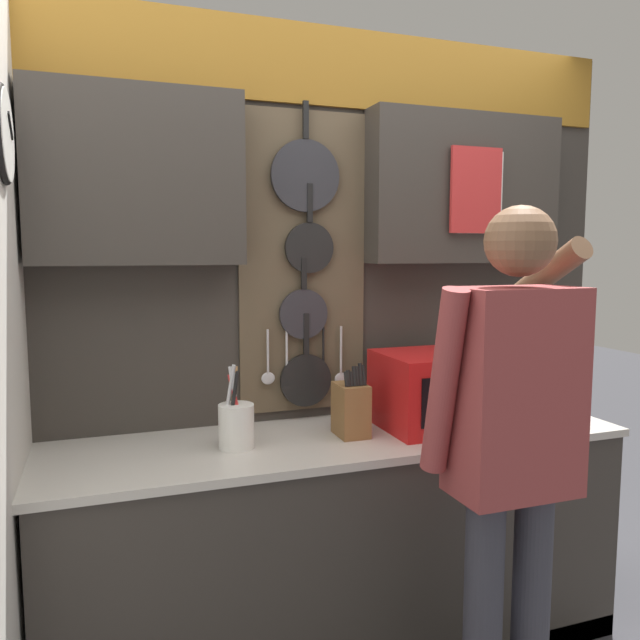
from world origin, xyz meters
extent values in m
cube|color=#38332D|center=(0.00, 0.00, 0.43)|extent=(2.20, 0.59, 0.85)
cube|color=beige|center=(0.00, 0.00, 0.87)|extent=(2.23, 0.62, 0.03)
cube|color=#38332D|center=(0.00, 0.32, 1.24)|extent=(2.80, 0.04, 2.49)
cube|color=#99661E|center=(0.00, 0.29, 2.33)|extent=(2.76, 0.02, 0.32)
cube|color=#38332D|center=(-0.72, 0.22, 1.85)|extent=(0.77, 0.16, 0.64)
cube|color=#38332D|center=(0.66, 0.22, 1.85)|extent=(0.89, 0.16, 0.64)
cube|color=brown|center=(-0.06, 0.29, 1.54)|extent=(0.54, 0.01, 1.23)
cylinder|color=#2D2D33|center=(-0.06, 0.26, 1.89)|extent=(0.29, 0.02, 0.29)
cube|color=black|center=(-0.06, 0.26, 2.11)|extent=(0.02, 0.02, 0.15)
cylinder|color=black|center=(-0.04, 0.26, 1.60)|extent=(0.21, 0.02, 0.21)
cube|color=black|center=(-0.04, 0.26, 1.78)|extent=(0.02, 0.02, 0.16)
cylinder|color=#2D2D33|center=(-0.07, 0.26, 1.33)|extent=(0.21, 0.02, 0.21)
cube|color=black|center=(-0.07, 0.26, 1.50)|extent=(0.02, 0.02, 0.13)
cylinder|color=black|center=(-0.06, 0.26, 1.05)|extent=(0.22, 0.02, 0.22)
cube|color=black|center=(-0.06, 0.26, 1.25)|extent=(0.02, 0.02, 0.17)
cylinder|color=silver|center=(-0.22, 0.26, 1.18)|extent=(0.01, 0.01, 0.19)
ellipsoid|color=silver|center=(-0.22, 0.26, 1.07)|extent=(0.06, 0.01, 0.05)
cylinder|color=silver|center=(-0.14, 0.26, 1.17)|extent=(0.01, 0.01, 0.21)
ellipsoid|color=silver|center=(-0.14, 0.26, 1.05)|extent=(0.04, 0.01, 0.04)
cylinder|color=silver|center=(-0.06, 0.26, 1.18)|extent=(0.01, 0.01, 0.18)
ellipsoid|color=silver|center=(-0.06, 0.26, 1.08)|extent=(0.04, 0.01, 0.04)
cylinder|color=black|center=(0.02, 0.26, 1.18)|extent=(0.01, 0.01, 0.18)
ellipsoid|color=black|center=(0.02, 0.26, 1.08)|extent=(0.06, 0.01, 0.05)
cylinder|color=silver|center=(0.10, 0.26, 1.17)|extent=(0.01, 0.01, 0.21)
ellipsoid|color=silver|center=(0.10, 0.26, 1.05)|extent=(0.06, 0.01, 0.05)
cube|color=white|center=(0.68, 0.13, 1.83)|extent=(0.21, 0.02, 0.35)
cube|color=red|center=(0.65, 0.11, 1.84)|extent=(0.24, 0.02, 0.36)
cylinder|color=white|center=(-1.10, -0.11, 1.92)|extent=(0.02, 0.27, 0.27)
torus|color=black|center=(-1.11, -0.11, 1.92)|extent=(0.02, 0.29, 0.29)
cube|color=black|center=(-1.09, -0.08, 1.96)|extent=(0.01, 0.08, 0.07)
cube|color=red|center=(0.41, -0.01, 1.03)|extent=(0.46, 0.37, 0.30)
cube|color=black|center=(0.36, -0.20, 1.03)|extent=(0.25, 0.01, 0.19)
cube|color=#333338|center=(0.57, -0.20, 1.03)|extent=(0.10, 0.01, 0.23)
cube|color=brown|center=(0.03, -0.01, 0.98)|extent=(0.11, 0.15, 0.20)
cylinder|color=black|center=(0.00, -0.05, 1.11)|extent=(0.02, 0.03, 0.06)
cylinder|color=black|center=(0.01, -0.05, 1.11)|extent=(0.02, 0.03, 0.06)
cylinder|color=black|center=(0.02, -0.05, 1.11)|extent=(0.02, 0.03, 0.06)
cylinder|color=black|center=(0.03, -0.05, 1.12)|extent=(0.02, 0.03, 0.08)
cylinder|color=black|center=(0.05, -0.05, 1.12)|extent=(0.02, 0.03, 0.08)
cylinder|color=black|center=(0.06, -0.05, 1.12)|extent=(0.02, 0.03, 0.09)
cylinder|color=black|center=(0.07, -0.05, 1.12)|extent=(0.02, 0.04, 0.08)
cylinder|color=white|center=(-0.41, -0.01, 0.96)|extent=(0.13, 0.13, 0.16)
cylinder|color=black|center=(-0.42, -0.02, 1.05)|extent=(0.04, 0.04, 0.22)
cylinder|color=silver|center=(-0.44, -0.01, 1.07)|extent=(0.05, 0.04, 0.24)
cylinder|color=tan|center=(-0.42, 0.02, 1.06)|extent=(0.04, 0.03, 0.23)
cylinder|color=silver|center=(-0.42, -0.01, 1.05)|extent=(0.03, 0.03, 0.21)
cylinder|color=silver|center=(-0.42, -0.01, 1.06)|extent=(0.04, 0.02, 0.23)
cylinder|color=red|center=(-0.41, -0.01, 1.05)|extent=(0.05, 0.04, 0.20)
cylinder|color=tan|center=(-0.41, 0.02, 1.04)|extent=(0.03, 0.03, 0.18)
cylinder|color=#383842|center=(0.22, -0.63, 0.42)|extent=(0.12, 0.12, 0.85)
cylinder|color=#383842|center=(0.40, -0.63, 0.42)|extent=(0.12, 0.12, 0.85)
cube|color=#993D3D|center=(0.31, -0.63, 1.16)|extent=(0.38, 0.22, 0.63)
sphere|color=brown|center=(0.31, -0.63, 1.62)|extent=(0.21, 0.21, 0.21)
cylinder|color=#993D3D|center=(0.08, -0.60, 1.20)|extent=(0.08, 0.19, 0.57)
cylinder|color=brown|center=(0.54, -0.38, 1.46)|extent=(0.08, 0.53, 0.35)
camera|label=1|loc=(-0.87, -2.17, 1.59)|focal=35.00mm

